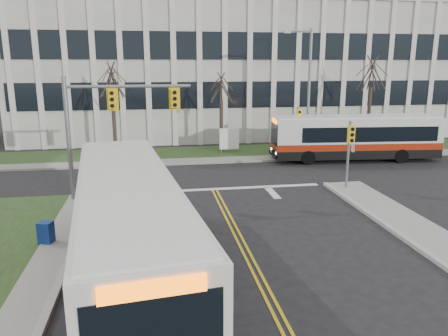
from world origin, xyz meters
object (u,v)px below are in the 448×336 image
at_px(streetlight, 307,86).
at_px(bus_cross, 355,139).
at_px(bus_main, 129,231).
at_px(directory_sign, 229,139).
at_px(newspaper_box_blue, 46,234).

relative_size(streetlight, bus_cross, 0.79).
bearing_deg(bus_main, directory_sign, 64.27).
relative_size(bus_main, bus_cross, 1.10).
height_order(bus_main, bus_cross, bus_main).
distance_m(streetlight, bus_cross, 5.19).
xyz_separation_m(bus_main, bus_cross, (15.10, 15.78, -0.15)).
relative_size(streetlight, directory_sign, 4.60).
distance_m(bus_main, newspaper_box_blue, 4.91).
bearing_deg(directory_sign, newspaper_box_blue, -121.94).
bearing_deg(directory_sign, bus_main, -108.88).
bearing_deg(streetlight, directory_sign, 166.77).
bearing_deg(bus_cross, bus_main, -39.09).
height_order(streetlight, bus_main, streetlight).
distance_m(directory_sign, bus_main, 20.38).
distance_m(streetlight, bus_main, 21.96).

